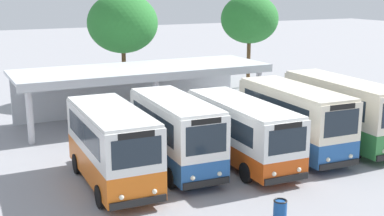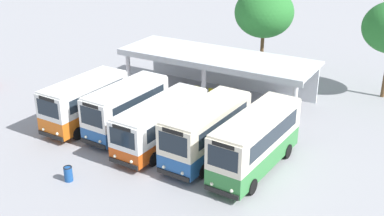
% 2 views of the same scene
% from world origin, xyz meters
% --- Properties ---
extents(ground_plane, '(180.00, 180.00, 0.00)m').
position_xyz_m(ground_plane, '(0.00, 0.00, 0.00)').
color(ground_plane, '#939399').
extents(city_bus_nearest_orange, '(2.59, 6.81, 3.33)m').
position_xyz_m(city_bus_nearest_orange, '(-6.65, 1.97, 1.84)').
color(city_bus_nearest_orange, black).
rests_on(city_bus_nearest_orange, ground).
extents(city_bus_second_in_row, '(2.53, 6.84, 3.34)m').
position_xyz_m(city_bus_second_in_row, '(-3.46, 2.52, 1.84)').
color(city_bus_second_in_row, black).
rests_on(city_bus_second_in_row, ground).
extents(city_bus_middle_cream, '(2.58, 7.77, 3.02)m').
position_xyz_m(city_bus_middle_cream, '(-0.27, 1.94, 1.68)').
color(city_bus_middle_cream, black).
rests_on(city_bus_middle_cream, ground).
extents(city_bus_fourth_amber, '(2.65, 7.36, 3.40)m').
position_xyz_m(city_bus_fourth_amber, '(2.91, 2.10, 1.87)').
color(city_bus_fourth_amber, black).
rests_on(city_bus_fourth_amber, ground).
extents(city_bus_fifth_blue, '(2.61, 7.94, 3.51)m').
position_xyz_m(city_bus_fifth_blue, '(6.10, 2.17, 1.93)').
color(city_bus_fifth_blue, black).
rests_on(city_bus_fifth_blue, ground).
extents(terminal_canopy, '(15.90, 5.28, 3.40)m').
position_xyz_m(terminal_canopy, '(-1.44, 12.41, 2.63)').
color(terminal_canopy, silver).
rests_on(terminal_canopy, ground).
extents(waiting_chair_end_by_column, '(0.45, 0.45, 0.86)m').
position_xyz_m(waiting_chair_end_by_column, '(-2.66, 10.66, 0.52)').
color(waiting_chair_end_by_column, slate).
rests_on(waiting_chair_end_by_column, ground).
extents(waiting_chair_second_from_end, '(0.45, 0.45, 0.86)m').
position_xyz_m(waiting_chair_second_from_end, '(-2.02, 10.65, 0.52)').
color(waiting_chair_second_from_end, slate).
rests_on(waiting_chair_second_from_end, ground).
extents(waiting_chair_middle_seat, '(0.45, 0.45, 0.86)m').
position_xyz_m(waiting_chair_middle_seat, '(-1.39, 10.69, 0.52)').
color(waiting_chair_middle_seat, slate).
rests_on(waiting_chair_middle_seat, ground).
extents(waiting_chair_fourth_seat, '(0.45, 0.45, 0.86)m').
position_xyz_m(waiting_chair_fourth_seat, '(-0.75, 10.70, 0.52)').
color(waiting_chair_fourth_seat, slate).
rests_on(waiting_chair_fourth_seat, ground).
extents(roadside_tree_behind_canopy, '(5.23, 5.23, 7.90)m').
position_xyz_m(roadside_tree_behind_canopy, '(-0.33, 18.61, 5.66)').
color(roadside_tree_behind_canopy, brown).
rests_on(roadside_tree_behind_canopy, ground).
extents(roadside_tree_east_of_canopy, '(4.75, 4.75, 7.74)m').
position_xyz_m(roadside_tree_east_of_canopy, '(10.50, 18.15, 5.71)').
color(roadside_tree_east_of_canopy, brown).
rests_on(roadside_tree_east_of_canopy, ground).
extents(litter_bin_apron, '(0.49, 0.49, 0.90)m').
position_xyz_m(litter_bin_apron, '(-2.47, -4.24, 0.46)').
color(litter_bin_apron, '#19478C').
rests_on(litter_bin_apron, ground).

